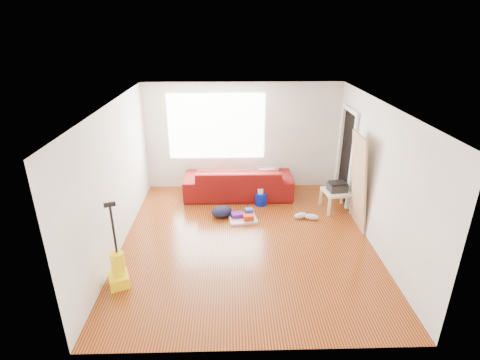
{
  "coord_description": "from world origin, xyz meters",
  "views": [
    {
      "loc": [
        -0.28,
        -5.9,
        3.71
      ],
      "look_at": [
        -0.11,
        0.6,
        0.96
      ],
      "focal_mm": 28.0,
      "sensor_mm": 36.0,
      "label": 1
    }
  ],
  "objects_px": {
    "side_table": "(337,194)",
    "vacuum": "(118,270)",
    "sofa": "(238,195)",
    "cleaning_tray": "(244,217)",
    "backpack": "(222,217)",
    "bucket": "(261,204)",
    "tv_stand": "(267,185)"
  },
  "relations": [
    {
      "from": "bucket",
      "to": "cleaning_tray",
      "type": "xyz_separation_m",
      "value": [
        -0.41,
        -0.68,
        0.06
      ]
    },
    {
      "from": "backpack",
      "to": "vacuum",
      "type": "height_order",
      "value": "vacuum"
    },
    {
      "from": "backpack",
      "to": "tv_stand",
      "type": "bearing_deg",
      "value": 29.65
    },
    {
      "from": "tv_stand",
      "to": "cleaning_tray",
      "type": "distance_m",
      "value": 1.55
    },
    {
      "from": "tv_stand",
      "to": "cleaning_tray",
      "type": "relative_size",
      "value": 1.28
    },
    {
      "from": "sofa",
      "to": "side_table",
      "type": "distance_m",
      "value": 2.23
    },
    {
      "from": "tv_stand",
      "to": "bucket",
      "type": "relative_size",
      "value": 2.98
    },
    {
      "from": "cleaning_tray",
      "to": "vacuum",
      "type": "relative_size",
      "value": 0.45
    },
    {
      "from": "side_table",
      "to": "backpack",
      "type": "distance_m",
      "value": 2.47
    },
    {
      "from": "tv_stand",
      "to": "vacuum",
      "type": "xyz_separation_m",
      "value": [
        -2.57,
        -3.4,
        0.11
      ]
    },
    {
      "from": "side_table",
      "to": "bucket",
      "type": "xyz_separation_m",
      "value": [
        -1.58,
        0.28,
        -0.37
      ]
    },
    {
      "from": "sofa",
      "to": "side_table",
      "type": "height_order",
      "value": "side_table"
    },
    {
      "from": "sofa",
      "to": "vacuum",
      "type": "bearing_deg",
      "value": 58.94
    },
    {
      "from": "bucket",
      "to": "backpack",
      "type": "bearing_deg",
      "value": -147.22
    },
    {
      "from": "sofa",
      "to": "side_table",
      "type": "relative_size",
      "value": 4.07
    },
    {
      "from": "vacuum",
      "to": "cleaning_tray",
      "type": "bearing_deg",
      "value": 23.52
    },
    {
      "from": "backpack",
      "to": "side_table",
      "type": "bearing_deg",
      "value": -15.13
    },
    {
      "from": "side_table",
      "to": "backpack",
      "type": "relative_size",
      "value": 1.41
    },
    {
      "from": "sofa",
      "to": "bucket",
      "type": "relative_size",
      "value": 9.25
    },
    {
      "from": "side_table",
      "to": "vacuum",
      "type": "bearing_deg",
      "value": -149.0
    },
    {
      "from": "sofa",
      "to": "bucket",
      "type": "distance_m",
      "value": 0.68
    },
    {
      "from": "bucket",
      "to": "vacuum",
      "type": "distance_m",
      "value": 3.57
    },
    {
      "from": "side_table",
      "to": "backpack",
      "type": "bearing_deg",
      "value": -173.74
    },
    {
      "from": "sofa",
      "to": "cleaning_tray",
      "type": "bearing_deg",
      "value": 94.18
    },
    {
      "from": "backpack",
      "to": "vacuum",
      "type": "xyz_separation_m",
      "value": [
        -1.52,
        -2.11,
        0.25
      ]
    },
    {
      "from": "side_table",
      "to": "backpack",
      "type": "xyz_separation_m",
      "value": [
        -2.43,
        -0.27,
        -0.37
      ]
    },
    {
      "from": "tv_stand",
      "to": "vacuum",
      "type": "height_order",
      "value": "vacuum"
    },
    {
      "from": "sofa",
      "to": "tv_stand",
      "type": "distance_m",
      "value": 0.75
    },
    {
      "from": "bucket",
      "to": "tv_stand",
      "type": "bearing_deg",
      "value": 75.34
    },
    {
      "from": "backpack",
      "to": "cleaning_tray",
      "type": "bearing_deg",
      "value": -37.88
    },
    {
      "from": "side_table",
      "to": "cleaning_tray",
      "type": "bearing_deg",
      "value": -168.66
    },
    {
      "from": "bucket",
      "to": "cleaning_tray",
      "type": "bearing_deg",
      "value": -120.88
    }
  ]
}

